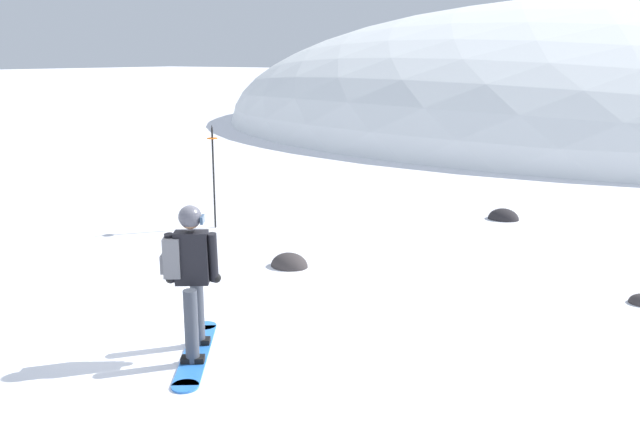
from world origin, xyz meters
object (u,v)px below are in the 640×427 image
at_px(rock_dark, 289,266).
at_px(rock_small, 503,219).
at_px(piste_marker_near, 213,170).
at_px(snowboarder_main, 190,276).

xyz_separation_m(rock_dark, rock_small, (1.86, 4.98, 0.00)).
xyz_separation_m(piste_marker_near, rock_small, (4.52, 3.71, -1.14)).
bearing_deg(rock_small, rock_dark, -110.48).
bearing_deg(snowboarder_main, piste_marker_near, 128.86).
bearing_deg(rock_dark, snowboarder_main, -73.34).
relative_size(snowboarder_main, rock_dark, 2.77).
relative_size(piste_marker_near, rock_dark, 3.24).
xyz_separation_m(piste_marker_near, rock_dark, (2.66, -1.27, -1.14)).
relative_size(piste_marker_near, rock_small, 3.18).
bearing_deg(piste_marker_near, rock_dark, -25.44).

